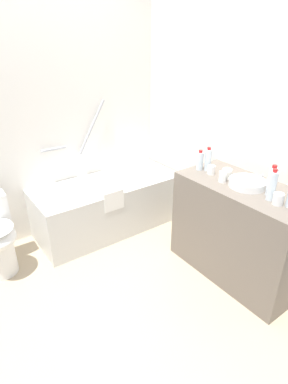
% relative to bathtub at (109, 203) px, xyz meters
% --- Properties ---
extents(ground_plane, '(3.85, 3.85, 0.00)m').
position_rel_bathtub_xyz_m(ground_plane, '(-0.61, -1.00, -0.29)').
color(ground_plane, tan).
extents(wall_back_tiled, '(3.25, 0.10, 2.56)m').
position_rel_bathtub_xyz_m(wall_back_tiled, '(-0.61, 0.38, 0.99)').
color(wall_back_tiled, silver).
rests_on(wall_back_tiled, ground_plane).
extents(wall_right_mirror, '(0.10, 3.05, 2.56)m').
position_rel_bathtub_xyz_m(wall_right_mirror, '(0.86, -1.00, 0.99)').
color(wall_right_mirror, silver).
rests_on(wall_right_mirror, ground_plane).
extents(bathtub, '(1.57, 0.66, 1.35)m').
position_rel_bathtub_xyz_m(bathtub, '(0.00, 0.00, 0.00)').
color(bathtub, silver).
rests_on(bathtub, ground_plane).
extents(vanity_counter, '(0.55, 1.12, 0.85)m').
position_rel_bathtub_xyz_m(vanity_counter, '(0.54, -1.31, 0.13)').
color(vanity_counter, '#6B6056').
rests_on(vanity_counter, ground_plane).
extents(sink_basin, '(0.29, 0.29, 0.06)m').
position_rel_bathtub_xyz_m(sink_basin, '(0.53, -1.32, 0.59)').
color(sink_basin, white).
rests_on(sink_basin, vanity_counter).
extents(sink_faucet, '(0.13, 0.15, 0.06)m').
position_rel_bathtub_xyz_m(sink_faucet, '(0.70, -1.32, 0.59)').
color(sink_faucet, '#AAAAAF').
rests_on(sink_faucet, vanity_counter).
extents(water_bottle_0, '(0.06, 0.06, 0.18)m').
position_rel_bathtub_xyz_m(water_bottle_0, '(0.48, -0.85, 0.64)').
color(water_bottle_0, silver).
rests_on(water_bottle_0, vanity_counter).
extents(water_bottle_1, '(0.06, 0.06, 0.24)m').
position_rel_bathtub_xyz_m(water_bottle_1, '(0.53, -1.52, 0.67)').
color(water_bottle_1, silver).
rests_on(water_bottle_1, vanity_counter).
extents(water_bottle_2, '(0.06, 0.06, 0.21)m').
position_rel_bathtub_xyz_m(water_bottle_2, '(0.53, -0.90, 0.66)').
color(water_bottle_2, silver).
rests_on(water_bottle_2, vanity_counter).
extents(water_bottle_4, '(0.06, 0.06, 0.24)m').
position_rel_bathtub_xyz_m(water_bottle_4, '(0.47, -1.56, 0.67)').
color(water_bottle_4, silver).
rests_on(water_bottle_4, vanity_counter).
extents(drinking_glass_0, '(0.08, 0.08, 0.09)m').
position_rel_bathtub_xyz_m(drinking_glass_0, '(0.52, -1.12, 0.60)').
color(drinking_glass_0, white).
rests_on(drinking_glass_0, vanity_counter).
extents(drinking_glass_1, '(0.07, 0.07, 0.08)m').
position_rel_bathtub_xyz_m(drinking_glass_1, '(0.49, -0.98, 0.60)').
color(drinking_glass_1, white).
rests_on(drinking_glass_1, vanity_counter).
extents(drinking_glass_2, '(0.07, 0.07, 0.09)m').
position_rel_bathtub_xyz_m(drinking_glass_2, '(0.45, -1.64, 0.60)').
color(drinking_glass_2, white).
rests_on(drinking_glass_2, vanity_counter).
extents(drinking_glass_3, '(0.06, 0.06, 0.09)m').
position_rel_bathtub_xyz_m(drinking_glass_3, '(0.44, -1.15, 0.60)').
color(drinking_glass_3, white).
rests_on(drinking_glass_3, vanity_counter).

